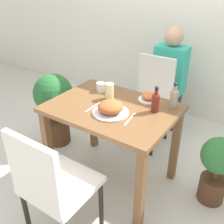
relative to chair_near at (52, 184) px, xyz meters
name	(u,v)px	position (x,y,z in m)	size (l,w,h in m)	color
ground_plane	(112,177)	(-0.04, 0.73, -0.53)	(16.00, 16.00, 0.00)	beige
wall_back	(190,8)	(-0.04, 2.29, 0.77)	(8.00, 0.05, 2.60)	silver
dining_table	(112,120)	(-0.04, 0.73, 0.09)	(0.99, 0.73, 0.74)	brown
chair_near	(52,184)	(0.00, 0.00, 0.00)	(0.42, 0.42, 0.92)	silver
chair_far	(150,96)	(-0.08, 1.49, 0.00)	(0.42, 0.42, 0.92)	silver
food_plate	(110,108)	(0.01, 0.63, 0.26)	(0.28, 0.28, 0.09)	white
side_plate	(149,97)	(0.15, 0.99, 0.24)	(0.18, 0.18, 0.07)	white
drink_cup	(101,87)	(-0.29, 0.91, 0.25)	(0.07, 0.07, 0.08)	white
juice_glass	(109,91)	(-0.14, 0.83, 0.28)	(0.07, 0.07, 0.14)	beige
sauce_bottle	(174,98)	(0.36, 0.98, 0.29)	(0.06, 0.06, 0.21)	gray
condiment_bottle	(155,102)	(0.27, 0.84, 0.29)	(0.06, 0.06, 0.21)	maroon
fork_utensil	(93,107)	(-0.16, 0.63, 0.22)	(0.01, 0.20, 0.00)	silver
spoon_utensil	(130,119)	(0.18, 0.63, 0.22)	(0.04, 0.20, 0.00)	silver
potted_plant_left	(54,102)	(-0.86, 0.88, -0.04)	(0.40, 0.40, 0.78)	#51331E
potted_plant_right	(217,166)	(0.77, 0.98, -0.18)	(0.29, 0.29, 0.59)	#51331E
person_figure	(169,80)	(-0.03, 1.87, 0.05)	(0.34, 0.22, 1.17)	#2D3347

